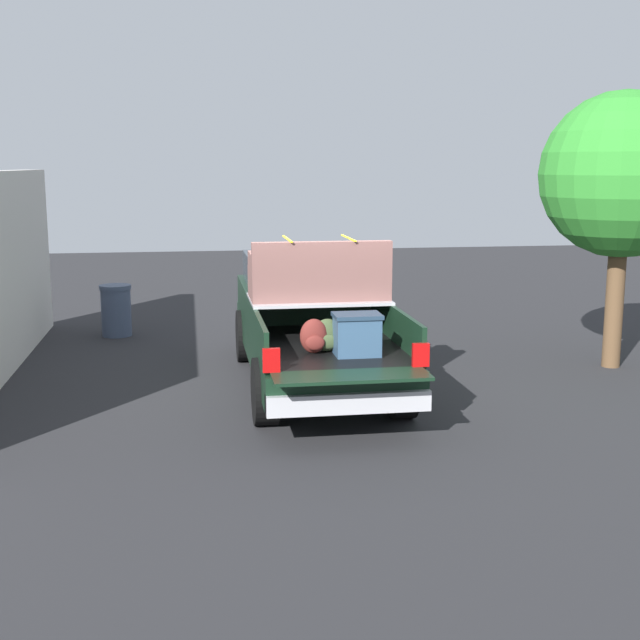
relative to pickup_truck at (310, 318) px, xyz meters
The scene contains 4 objects.
ground_plane 1.02m from the pickup_truck, behind, with size 40.00×40.00×0.00m, color #262628.
pickup_truck is the anchor object (origin of this frame).
tree_background 5.37m from the pickup_truck, 89.12° to the right, with size 2.59×2.59×4.37m.
trash_can 5.02m from the pickup_truck, 39.54° to the left, with size 0.60×0.60×0.98m.
Camera 1 is at (-11.86, 1.77, 3.23)m, focal length 46.82 mm.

